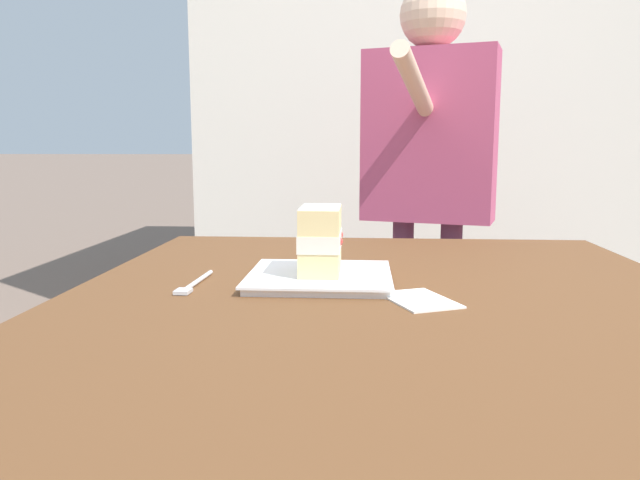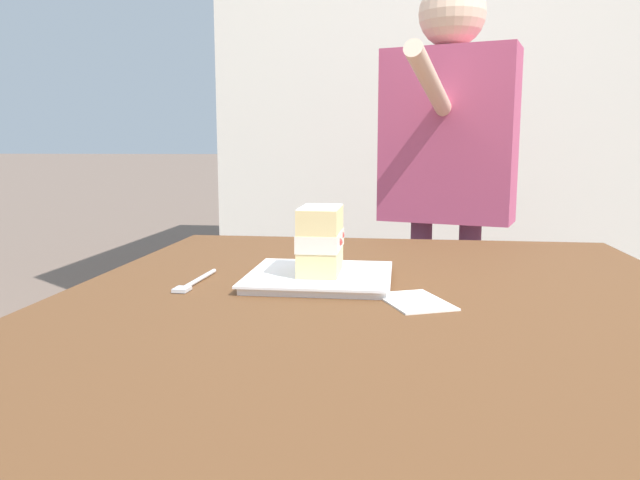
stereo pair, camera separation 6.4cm
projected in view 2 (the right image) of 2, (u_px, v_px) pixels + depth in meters
The scene contains 7 objects.
patio_table at pixel (382, 362), 0.96m from camera, with size 1.31×1.06×0.77m.
dessert_plate at pixel (320, 277), 1.08m from camera, with size 0.25×0.25×0.02m.
cake_slice at pixel (321, 240), 1.07m from camera, with size 0.12×0.08×0.12m.
dessert_fork at pixel (195, 282), 1.06m from camera, with size 0.17×0.03×0.01m.
paper_napkin at pixel (415, 301), 0.94m from camera, with size 0.15×0.13×0.00m.
diner_person at pixel (448, 144), 1.94m from camera, with size 0.57×0.45×1.52m.
patio_building at pixel (482, 55), 4.26m from camera, with size 3.23×2.87×3.27m.
Camera 2 is at (0.92, 0.02, 1.01)m, focal length 34.27 mm.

